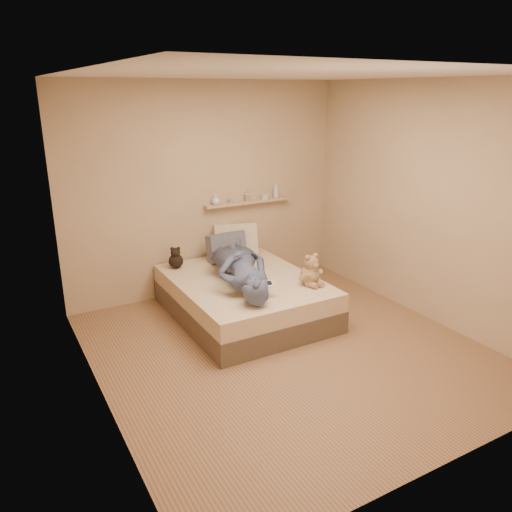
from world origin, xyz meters
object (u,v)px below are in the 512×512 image
game_console (267,284)px  dark_plush (176,259)px  bed (244,297)px  teddy_bear (311,272)px  pillow_cream (235,239)px  pillow_grey (227,247)px  person (239,265)px  wall_shelf (248,202)px

game_console → dark_plush: size_ratio=0.63×
bed → teddy_bear: size_ratio=5.32×
bed → pillow_cream: pillow_cream is taller
dark_plush → game_console: bearing=-69.3°
pillow_grey → person: person is taller
bed → dark_plush: 0.95m
bed → teddy_bear: teddy_bear is taller
teddy_bear → wall_shelf: bearing=90.0°
wall_shelf → pillow_grey: bearing=-152.8°
game_console → teddy_bear: bearing=7.8°
dark_plush → teddy_bear: bearing=-48.4°
pillow_grey → teddy_bear: bearing=-70.6°
person → pillow_cream: bearing=-99.9°
pillow_grey → wall_shelf: 0.68m
pillow_grey → wall_shelf: bearing=27.2°
game_console → teddy_bear: (0.60, 0.08, -0.00)m
teddy_bear → pillow_grey: 1.28m
game_console → teddy_bear: size_ratio=0.48×
bed → game_console: bearing=-94.5°
game_console → person: (-0.04, 0.54, 0.04)m
bed → game_console: 0.71m
teddy_bear → pillow_cream: size_ratio=0.65×
dark_plush → person: bearing=-59.5°
pillow_grey → wall_shelf: (0.43, 0.22, 0.48)m
teddy_bear → dark_plush: 1.64m
bed → dark_plush: dark_plush is taller
game_console → person: size_ratio=0.11×
wall_shelf → game_console: bearing=-111.6°
dark_plush → pillow_cream: size_ratio=0.49×
bed → wall_shelf: (0.55, 0.91, 0.88)m
pillow_cream → bed: bearing=-111.1°
teddy_bear → pillow_cream: (-0.23, 1.35, 0.05)m
dark_plush → pillow_grey: size_ratio=0.54×
game_console → pillow_cream: pillow_cream is taller
person → game_console: bearing=109.2°
pillow_grey → game_console: bearing=-97.6°
game_console → wall_shelf: bearing=68.4°
pillow_cream → wall_shelf: bearing=19.0°
teddy_bear → pillow_cream: bearing=99.6°
dark_plush → wall_shelf: bearing=10.4°
pillow_cream → person: pillow_cream is taller
dark_plush → pillow_grey: pillow_grey is taller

